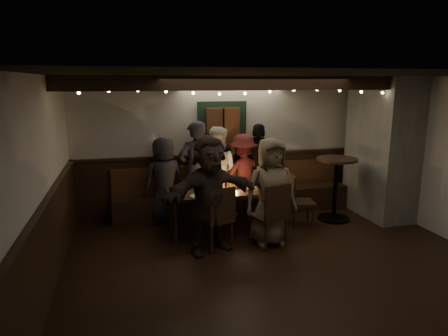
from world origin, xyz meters
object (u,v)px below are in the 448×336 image
object	(u,v)px
chair_near_right	(273,212)
person_c	(216,173)
person_b	(196,171)
person_a	(164,180)
person_e	(259,169)
chair_end	(297,197)
high_top	(336,181)
person_d	(243,174)
dining_table	(227,193)
person_f	(210,195)
person_g	(271,192)
chair_near_left	(219,215)

from	to	relation	value
chair_near_right	person_c	bearing A→B (deg)	107.46
person_b	person_c	xyz separation A→B (m)	(0.38, 0.00, -0.06)
person_a	person_e	xyz separation A→B (m)	(1.83, 0.06, 0.09)
chair_near_right	chair_end	size ratio (longest dim) A/B	1.12
high_top	person_d	size ratio (longest dim) A/B	0.75
dining_table	person_f	xyz separation A→B (m)	(-0.47, -0.80, 0.23)
person_e	high_top	bearing A→B (deg)	169.29
chair_end	high_top	world-z (taller)	high_top
person_a	person_g	size ratio (longest dim) A/B	0.91
dining_table	chair_near_right	size ratio (longest dim) A/B	1.96
person_e	person_g	bearing A→B (deg)	98.17
high_top	person_a	xyz separation A→B (m)	(-3.05, 0.69, 0.04)
high_top	person_f	distance (m)	2.67
person_d	person_c	bearing A→B (deg)	-3.81
person_e	person_d	bearing A→B (deg)	20.37
person_a	person_c	bearing A→B (deg)	161.19
high_top	person_g	bearing A→B (deg)	-153.83
dining_table	person_c	xyz separation A→B (m)	(-0.02, 0.71, 0.20)
person_b	person_g	distance (m)	1.71
person_d	person_e	xyz separation A→B (m)	(0.32, -0.00, 0.09)
person_e	person_f	world-z (taller)	person_f
person_a	person_f	distance (m)	1.60
person_c	person_d	bearing A→B (deg)	-148.86
chair_near_left	person_c	size ratio (longest dim) A/B	0.58
person_b	person_e	world-z (taller)	person_b
person_c	chair_near_left	bearing A→B (deg)	102.85
chair_near_right	person_a	distance (m)	2.20
high_top	person_d	bearing A→B (deg)	154.15
person_d	person_f	world-z (taller)	person_f
chair_near_right	person_g	distance (m)	0.32
person_f	high_top	bearing A→B (deg)	-0.13
chair_near_right	chair_end	xyz separation A→B (m)	(0.77, 0.82, -0.06)
person_g	chair_end	bearing A→B (deg)	40.34
person_a	person_f	bearing A→B (deg)	90.21
person_b	person_f	size ratio (longest dim) A/B	1.04
person_b	person_c	world-z (taller)	person_b
person_f	chair_near_right	bearing A→B (deg)	-25.07
chair_near_left	person_b	distance (m)	1.54
chair_near_left	person_d	bearing A→B (deg)	61.29
person_d	person_e	world-z (taller)	person_e
person_a	person_c	world-z (taller)	person_c
high_top	person_f	bearing A→B (deg)	-162.04
high_top	person_c	distance (m)	2.20
person_a	chair_near_left	bearing A→B (deg)	94.81
person_e	person_c	bearing A→B (deg)	24.71
chair_near_left	person_f	xyz separation A→B (m)	(-0.13, -0.01, 0.33)
chair_end	person_a	distance (m)	2.40
person_d	person_f	xyz separation A→B (m)	(-0.99, -1.57, 0.11)
person_b	chair_near_left	bearing A→B (deg)	81.21
person_a	person_g	xyz separation A→B (m)	(1.49, -1.45, 0.07)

